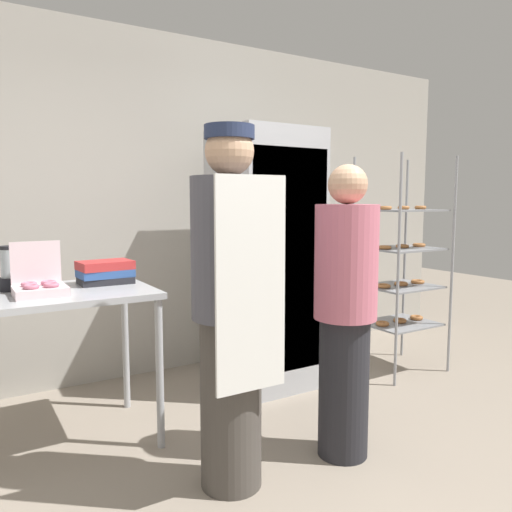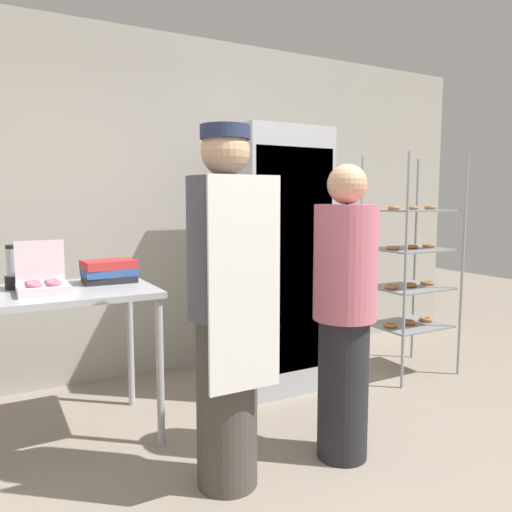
{
  "view_description": "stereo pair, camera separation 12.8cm",
  "coord_description": "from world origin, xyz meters",
  "views": [
    {
      "loc": [
        -1.42,
        -1.62,
        1.43
      ],
      "look_at": [
        0.05,
        0.79,
        1.11
      ],
      "focal_mm": 35.0,
      "sensor_mm": 36.0,
      "label": 1
    },
    {
      "loc": [
        -1.31,
        -1.69,
        1.43
      ],
      "look_at": [
        0.05,
        0.79,
        1.11
      ],
      "focal_mm": 35.0,
      "sensor_mm": 36.0,
      "label": 2
    }
  ],
  "objects": [
    {
      "name": "binder_stack",
      "position": [
        -0.63,
        1.48,
        0.98
      ],
      "size": [
        0.33,
        0.24,
        0.14
      ],
      "color": "#232328",
      "rests_on": "prep_counter"
    },
    {
      "name": "refrigerator",
      "position": [
        0.61,
        1.58,
        0.97
      ],
      "size": [
        0.69,
        0.72,
        1.95
      ],
      "color": "#ADAFB5",
      "rests_on": "ground_plane"
    },
    {
      "name": "person_baker",
      "position": [
        -0.29,
        0.47,
        0.92
      ],
      "size": [
        0.38,
        0.39,
        1.78
      ],
      "color": "#47423D",
      "rests_on": "ground_plane"
    },
    {
      "name": "baking_rack",
      "position": [
        1.74,
        1.25,
        0.87
      ],
      "size": [
        0.65,
        0.53,
        1.78
      ],
      "color": "#93969B",
      "rests_on": "ground_plane"
    },
    {
      "name": "prep_counter",
      "position": [
        -0.95,
        1.35,
        0.81
      ],
      "size": [
        1.06,
        0.74,
        0.91
      ],
      "color": "#ADAFB5",
      "rests_on": "ground_plane"
    },
    {
      "name": "back_wall",
      "position": [
        0.0,
        2.33,
        1.38
      ],
      "size": [
        6.4,
        0.12,
        2.76
      ],
      "primitive_type": "cube",
      "color": "#ADA89E",
      "rests_on": "ground_plane"
    },
    {
      "name": "donut_box",
      "position": [
        -1.04,
        1.27,
        0.96
      ],
      "size": [
        0.27,
        0.25,
        0.29
      ],
      "color": "silver",
      "rests_on": "prep_counter"
    },
    {
      "name": "person_customer",
      "position": [
        0.39,
        0.41,
        0.83
      ],
      "size": [
        0.34,
        0.34,
        1.62
      ],
      "color": "#232328",
      "rests_on": "ground_plane"
    },
    {
      "name": "blender_pitcher",
      "position": [
        -1.16,
        1.51,
        1.03
      ],
      "size": [
        0.12,
        0.12,
        0.26
      ],
      "color": "black",
      "rests_on": "prep_counter"
    }
  ]
}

